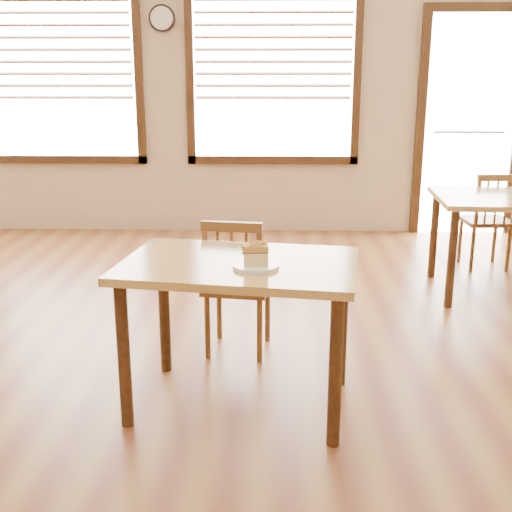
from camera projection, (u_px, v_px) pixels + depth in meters
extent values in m
plane|color=brown|center=(209.00, 424.00, 3.06)|extent=(8.00, 8.00, 0.00)
plane|color=#C6B291|center=(244.00, 86.00, 6.50)|extent=(7.00, 0.00, 7.00)
cube|color=white|center=(56.00, 66.00, 6.48)|extent=(1.60, 0.02, 1.80)
cube|color=#3D2210|center=(63.00, 159.00, 6.72)|extent=(1.76, 0.06, 0.08)
cube|color=#3D2210|center=(138.00, 66.00, 6.44)|extent=(0.08, 0.06, 1.96)
cube|color=brown|center=(49.00, 0.00, 6.27)|extent=(1.56, 0.05, 0.03)
cube|color=brown|center=(50.00, 13.00, 6.30)|extent=(1.56, 0.05, 0.03)
cube|color=brown|center=(51.00, 25.00, 6.33)|extent=(1.56, 0.05, 0.03)
cube|color=brown|center=(52.00, 37.00, 6.36)|extent=(1.56, 0.05, 0.03)
cube|color=brown|center=(53.00, 50.00, 6.39)|extent=(1.56, 0.05, 0.03)
cube|color=brown|center=(54.00, 62.00, 6.42)|extent=(1.56, 0.05, 0.03)
cube|color=brown|center=(55.00, 74.00, 6.45)|extent=(1.56, 0.05, 0.03)
cube|color=brown|center=(56.00, 85.00, 6.49)|extent=(1.56, 0.05, 0.03)
cube|color=brown|center=(57.00, 97.00, 6.52)|extent=(1.56, 0.05, 0.03)
cube|color=white|center=(273.00, 66.00, 6.43)|extent=(1.60, 0.02, 1.80)
cube|color=#3D2210|center=(273.00, 160.00, 6.67)|extent=(1.76, 0.06, 0.08)
cube|color=#3D2210|center=(190.00, 66.00, 6.43)|extent=(0.08, 0.06, 1.96)
cube|color=#3D2210|center=(357.00, 66.00, 6.39)|extent=(0.08, 0.06, 1.96)
cube|color=brown|center=(274.00, 12.00, 6.25)|extent=(1.56, 0.05, 0.03)
cube|color=brown|center=(274.00, 25.00, 6.28)|extent=(1.56, 0.05, 0.03)
cube|color=brown|center=(274.00, 37.00, 6.31)|extent=(1.56, 0.05, 0.03)
cube|color=brown|center=(273.00, 49.00, 6.34)|extent=(1.56, 0.05, 0.03)
cube|color=brown|center=(273.00, 61.00, 6.37)|extent=(1.56, 0.05, 0.03)
cube|color=brown|center=(273.00, 74.00, 6.40)|extent=(1.56, 0.05, 0.03)
cube|color=brown|center=(273.00, 86.00, 6.43)|extent=(1.56, 0.05, 0.03)
cube|color=brown|center=(273.00, 97.00, 6.47)|extent=(1.56, 0.05, 0.03)
cube|color=white|center=(469.00, 127.00, 6.54)|extent=(0.90, 0.02, 2.20)
cube|color=#3D2210|center=(420.00, 127.00, 6.54)|extent=(0.09, 0.06, 2.20)
cube|color=#3D2210|center=(480.00, 7.00, 6.22)|extent=(1.08, 0.06, 0.09)
cylinder|color=#B2B2B7|center=(469.00, 132.00, 6.53)|extent=(0.72, 0.03, 0.03)
cylinder|color=black|center=(162.00, 18.00, 6.31)|extent=(0.26, 0.04, 0.26)
cylinder|color=white|center=(162.00, 18.00, 6.28)|extent=(0.22, 0.01, 0.22)
cube|color=tan|center=(239.00, 265.00, 3.06)|extent=(1.21, 0.90, 0.04)
cylinder|color=#3D2210|center=(124.00, 356.00, 2.96)|extent=(0.06, 0.06, 0.71)
cylinder|color=#3D2210|center=(335.00, 372.00, 2.80)|extent=(0.06, 0.06, 0.71)
cylinder|color=#3D2210|center=(164.00, 311.00, 3.53)|extent=(0.06, 0.06, 0.71)
cylinder|color=#3D2210|center=(342.00, 322.00, 3.37)|extent=(0.06, 0.06, 0.71)
cube|color=brown|center=(238.00, 286.00, 3.79)|extent=(0.43, 0.43, 0.04)
cylinder|color=brown|center=(267.00, 313.00, 3.97)|extent=(0.03, 0.03, 0.39)
cylinder|color=brown|center=(219.00, 310.00, 4.02)|extent=(0.03, 0.03, 0.39)
cylinder|color=brown|center=(260.00, 332.00, 3.68)|extent=(0.03, 0.03, 0.39)
cylinder|color=brown|center=(208.00, 328.00, 3.73)|extent=(0.03, 0.03, 0.39)
cylinder|color=brown|center=(259.00, 261.00, 3.55)|extent=(0.03, 0.03, 0.42)
cylinder|color=brown|center=(205.00, 259.00, 3.60)|extent=(0.03, 0.03, 0.42)
cube|color=brown|center=(232.00, 227.00, 3.52)|extent=(0.34, 0.08, 0.05)
cylinder|color=brown|center=(246.00, 262.00, 3.56)|extent=(0.02, 0.02, 0.36)
cylinder|color=brown|center=(232.00, 261.00, 3.58)|extent=(0.02, 0.02, 0.36)
cylinder|color=brown|center=(218.00, 261.00, 3.59)|extent=(0.02, 0.02, 0.36)
cylinder|color=#3D2210|center=(452.00, 259.00, 4.52)|extent=(0.06, 0.06, 0.71)
cylinder|color=#3D2210|center=(434.00, 235.00, 5.21)|extent=(0.06, 0.06, 0.71)
cube|color=brown|center=(486.00, 221.00, 5.48)|extent=(0.40, 0.40, 0.04)
cylinder|color=brown|center=(494.00, 242.00, 5.69)|extent=(0.03, 0.03, 0.39)
cylinder|color=brown|center=(460.00, 242.00, 5.68)|extent=(0.03, 0.03, 0.39)
cylinder|color=brown|center=(508.00, 251.00, 5.39)|extent=(0.03, 0.03, 0.39)
cylinder|color=brown|center=(472.00, 251.00, 5.38)|extent=(0.03, 0.03, 0.39)
cylinder|color=brown|center=(478.00, 201.00, 5.25)|extent=(0.03, 0.03, 0.42)
cube|color=brown|center=(499.00, 178.00, 5.20)|extent=(0.35, 0.05, 0.05)
cylinder|color=brown|center=(506.00, 202.00, 5.26)|extent=(0.02, 0.02, 0.36)
cylinder|color=brown|center=(496.00, 202.00, 5.26)|extent=(0.02, 0.02, 0.36)
cylinder|color=brown|center=(486.00, 202.00, 5.25)|extent=(0.02, 0.02, 0.36)
cylinder|color=white|center=(256.00, 266.00, 2.95)|extent=(0.22, 0.22, 0.02)
cylinder|color=white|center=(256.00, 267.00, 2.95)|extent=(0.15, 0.15, 0.01)
cube|color=#E1D77F|center=(256.00, 258.00, 2.94)|extent=(0.12, 0.09, 0.06)
cube|color=#481425|center=(256.00, 251.00, 2.93)|extent=(0.11, 0.09, 0.01)
cube|color=gold|center=(256.00, 247.00, 2.93)|extent=(0.12, 0.09, 0.03)
sphere|color=gold|center=(247.00, 246.00, 2.90)|extent=(0.01, 0.01, 0.01)
sphere|color=gold|center=(258.00, 246.00, 2.89)|extent=(0.02, 0.02, 0.02)
sphere|color=gold|center=(251.00, 245.00, 2.91)|extent=(0.02, 0.02, 0.02)
sphere|color=gold|center=(255.00, 244.00, 2.92)|extent=(0.01, 0.01, 0.01)
sphere|color=gold|center=(251.00, 245.00, 2.91)|extent=(0.02, 0.02, 0.02)
sphere|color=gold|center=(259.00, 246.00, 2.90)|extent=(0.01, 0.01, 0.01)
sphere|color=gold|center=(246.00, 242.00, 2.95)|extent=(0.03, 0.03, 0.03)
sphere|color=gold|center=(258.00, 242.00, 2.95)|extent=(0.03, 0.03, 0.03)
sphere|color=gold|center=(249.00, 243.00, 2.94)|extent=(0.02, 0.02, 0.02)
sphere|color=gold|center=(263.00, 242.00, 2.95)|extent=(0.02, 0.02, 0.02)
sphere|color=gold|center=(253.00, 245.00, 2.91)|extent=(0.02, 0.02, 0.02)
sphere|color=gold|center=(250.00, 243.00, 2.94)|extent=(0.01, 0.01, 0.01)
sphere|color=gold|center=(255.00, 245.00, 2.90)|extent=(0.03, 0.03, 0.03)
sphere|color=gold|center=(266.00, 244.00, 2.92)|extent=(0.01, 0.01, 0.01)
sphere|color=gold|center=(242.00, 248.00, 2.90)|extent=(0.01, 0.01, 0.01)
sphere|color=gold|center=(243.00, 255.00, 2.92)|extent=(0.01, 0.01, 0.01)
sphere|color=gold|center=(243.00, 246.00, 2.93)|extent=(0.02, 0.02, 0.02)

